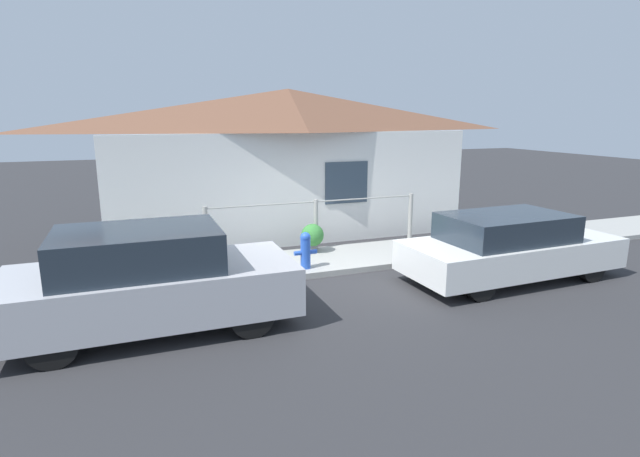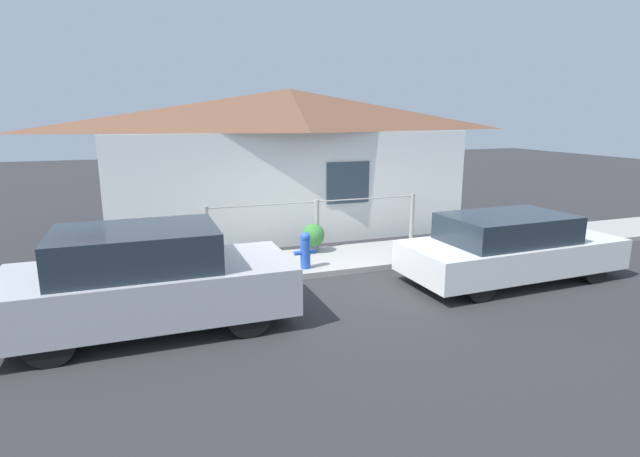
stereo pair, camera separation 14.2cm
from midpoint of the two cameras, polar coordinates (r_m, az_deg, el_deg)
name	(u,v)px [view 1 (the left image)]	position (r m, az deg, el deg)	size (l,w,h in m)	color
ground_plane	(345,275)	(9.77, 2.43, -5.33)	(60.00, 60.00, 0.00)	#2D2D30
sidewalk	(328,260)	(10.53, 0.54, -3.64)	(24.00, 1.76, 0.12)	#9E9E99
house	(290,119)	(12.50, -3.78, 12.34)	(9.16, 2.23, 3.67)	white
fence	(316,222)	(11.02, -0.84, 0.76)	(4.90, 0.10, 1.13)	#999993
car_left	(150,280)	(7.57, -19.42, -5.61)	(4.03, 1.75, 1.50)	#B7B7BC
car_right	(509,247)	(9.99, 20.45, -1.96)	(4.22, 1.78, 1.26)	white
fire_hydrant	(305,250)	(9.70, -2.09, -2.42)	(0.46, 0.20, 0.72)	blue
potted_plant_near_hydrant	(312,236)	(10.85, -1.24, -0.85)	(0.49, 0.49, 0.63)	slate
potted_plant_by_fence	(139,262)	(9.90, -20.38, -3.58)	(0.40, 0.40, 0.50)	brown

